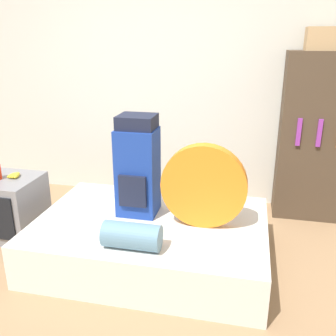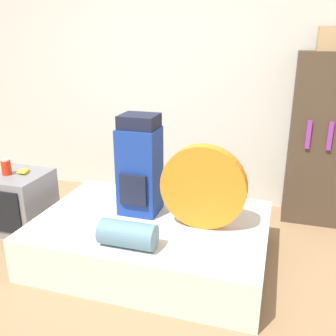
% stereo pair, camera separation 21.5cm
% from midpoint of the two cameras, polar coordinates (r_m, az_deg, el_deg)
% --- Properties ---
extents(ground_plane, '(16.00, 16.00, 0.00)m').
position_cam_midpoint_polar(ground_plane, '(2.84, -11.70, -18.95)').
color(ground_plane, '#997551').
extents(wall_back, '(8.00, 0.05, 2.60)m').
position_cam_midpoint_polar(wall_back, '(4.10, -1.81, 13.07)').
color(wall_back, silver).
rests_on(wall_back, ground_plane).
extents(bed, '(1.83, 1.27, 0.36)m').
position_cam_midpoint_polar(bed, '(3.13, -4.54, -10.79)').
color(bed, silver).
rests_on(bed, ground_plane).
extents(backpack, '(0.31, 0.31, 0.82)m').
position_cam_midpoint_polar(backpack, '(3.02, -6.68, 0.13)').
color(backpack, navy).
rests_on(backpack, bed).
extents(tent_bag, '(0.65, 0.10, 0.65)m').
position_cam_midpoint_polar(tent_bag, '(2.82, 3.31, -2.80)').
color(tent_bag, orange).
rests_on(tent_bag, bed).
extents(sleeping_roll, '(0.40, 0.19, 0.19)m').
position_cam_midpoint_polar(sleeping_roll, '(2.64, -7.89, -10.25)').
color(sleeping_roll, '#5B849E').
rests_on(sleeping_roll, bed).
extents(television, '(0.53, 0.54, 0.55)m').
position_cam_midpoint_polar(television, '(3.79, -24.46, -5.37)').
color(television, gray).
rests_on(television, ground_plane).
extents(banana_bunch, '(0.11, 0.14, 0.04)m').
position_cam_midpoint_polar(banana_bunch, '(3.69, -23.85, -1.03)').
color(banana_bunch, yellow).
rests_on(banana_bunch, television).
extents(bookshelf, '(0.68, 0.36, 1.63)m').
position_cam_midpoint_polar(bookshelf, '(3.88, 20.06, 4.29)').
color(bookshelf, '#473828').
rests_on(bookshelf, ground_plane).
extents(cardboard_box, '(0.38, 0.23, 0.20)m').
position_cam_midpoint_polar(cardboard_box, '(3.78, 21.66, 17.85)').
color(cardboard_box, tan).
rests_on(cardboard_box, bookshelf).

